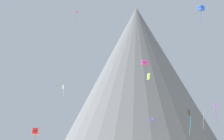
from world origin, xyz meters
TOP-DOWN VIEW (x-y plane):
  - rock_massif at (5.41, 92.24)m, footprint 94.31×94.31m
  - kite_violet_low at (23.91, 28.29)m, footprint 0.56×0.94m
  - kite_magenta_mid at (8.70, 31.05)m, footprint 1.43×1.51m
  - kite_red_low at (-19.07, 33.83)m, footprint 1.97×1.99m
  - kite_blue_high at (24.38, 36.42)m, footprint 1.97×2.01m
  - kite_pink_high at (-10.63, 38.85)m, footprint 0.92×0.99m
  - kite_indigo_low at (11.00, 59.29)m, footprint 1.26×1.80m
  - kite_lime_mid at (9.48, 22.28)m, footprint 0.66×0.63m
  - kite_white_mid at (-16.49, 48.59)m, footprint 0.58×0.43m
  - kite_black_low at (18.21, 28.93)m, footprint 0.99×1.65m
  - kite_gold_low at (27.24, 57.83)m, footprint 0.87×1.71m

SIDE VIEW (x-z plane):
  - kite_red_low at x=-19.07m, z-range 3.86..9.25m
  - kite_black_low at x=18.21m, z-range 7.55..13.47m
  - kite_indigo_low at x=11.00m, z-range 8.77..12.64m
  - kite_violet_low at x=23.91m, z-range 9.11..13.56m
  - kite_gold_low at x=27.24m, z-range 9.81..15.76m
  - kite_lime_mid at x=9.48m, z-range 16.81..18.19m
  - kite_white_mid at x=-16.49m, z-range 18.34..21.81m
  - kite_magenta_mid at x=8.70m, z-range 22.12..23.68m
  - rock_massif at x=5.41m, z-range -1.54..65.54m
  - kite_blue_high at x=24.38m, z-range 36.81..41.40m
  - kite_pink_high at x=-10.63m, z-range 39.02..42.24m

